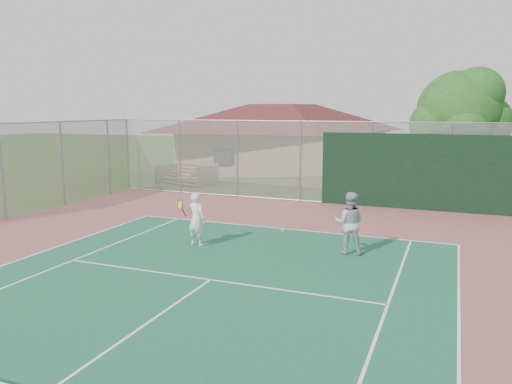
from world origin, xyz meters
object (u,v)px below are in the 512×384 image
tree (461,115)px  bleachers (186,174)px  player_white_front (196,219)px  player_grey_back (349,224)px  clubhouse (282,133)px

tree → bleachers: bearing=177.6°
player_white_front → player_grey_back: player_grey_back is taller
bleachers → tree: bearing=17.7°
player_white_front → player_grey_back: (4.36, 0.88, 0.06)m
tree → player_grey_back: 10.05m
tree → player_white_front: (-7.09, -10.11, -2.94)m
clubhouse → bleachers: bearing=-119.9°
player_white_front → player_grey_back: 4.44m
clubhouse → tree: (9.82, -5.69, 1.16)m
bleachers → tree: size_ratio=0.55×
tree → player_grey_back: tree is taller
clubhouse → player_grey_back: 16.60m
bleachers → tree: tree is taller
tree → player_grey_back: bearing=-106.5°
clubhouse → tree: bearing=-24.2°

